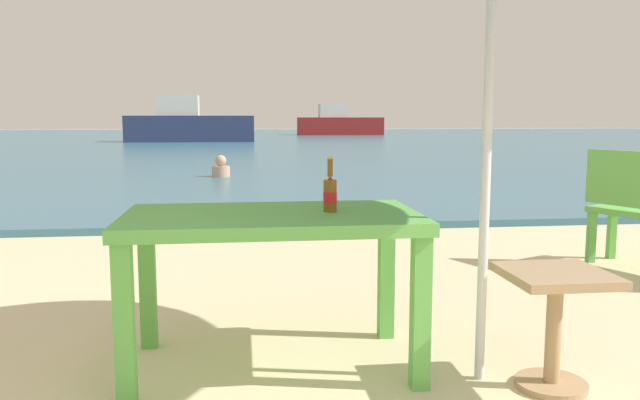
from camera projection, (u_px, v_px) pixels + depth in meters
name	position (u px, v px, depth m)	size (l,w,h in m)	color
sea_water	(262.00, 140.00, 31.42)	(120.00, 50.00, 0.08)	#386B84
picnic_table_green	(272.00, 236.00, 3.05)	(1.40, 0.80, 0.76)	#60B24C
beer_bottle_amber	(330.00, 192.00, 3.06)	(0.07, 0.07, 0.26)	brown
side_table_wood	(555.00, 312.00, 2.83)	(0.44, 0.44, 0.54)	tan
swimmer_person	(221.00, 168.00, 12.07)	(0.34, 0.34, 0.41)	tan
boat_sailboat	(339.00, 124.00, 39.20)	(5.22, 1.42, 1.90)	maroon
boat_ferry	(189.00, 125.00, 28.77)	(5.70, 1.55, 2.07)	navy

